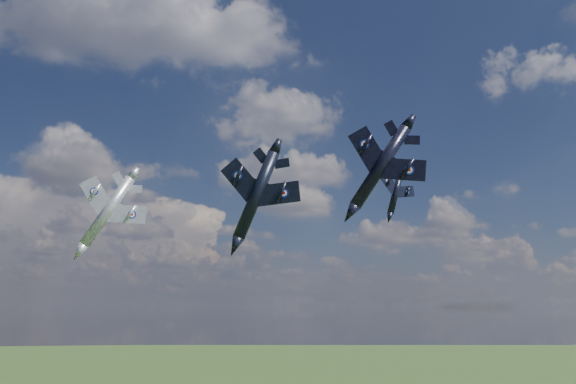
{
  "coord_description": "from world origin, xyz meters",
  "views": [
    {
      "loc": [
        -8.78,
        -65.62,
        66.1
      ],
      "look_at": [
        3.72,
        13.06,
        82.49
      ],
      "focal_mm": 35.0,
      "sensor_mm": 36.0,
      "label": 1
    }
  ],
  "objects": [
    {
      "name": "jet_lead_navy",
      "position": [
        -1.69,
        4.86,
        80.31
      ],
      "size": [
        16.5,
        19.28,
        7.6
      ],
      "primitive_type": null,
      "rotation": [
        0.0,
        0.39,
        -0.3
      ],
      "color": "black"
    },
    {
      "name": "jet_right_navy",
      "position": [
        12.29,
        -3.38,
        82.54
      ],
      "size": [
        15.4,
        18.15,
        8.82
      ],
      "primitive_type": null,
      "rotation": [
        0.0,
        0.59,
        -0.33
      ],
      "color": "black"
    },
    {
      "name": "jet_left_silver",
      "position": [
        -22.39,
        19.76,
        80.11
      ],
      "size": [
        12.35,
        16.74,
        8.87
      ],
      "primitive_type": null,
      "rotation": [
        0.0,
        0.53,
        0.03
      ],
      "color": "gray"
    },
    {
      "name": "jet_high_navy",
      "position": [
        26.67,
        30.97,
        87.0
      ],
      "size": [
        12.88,
        14.76,
        5.32
      ],
      "primitive_type": null,
      "rotation": [
        0.0,
        0.33,
        0.35
      ],
      "color": "black"
    }
  ]
}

